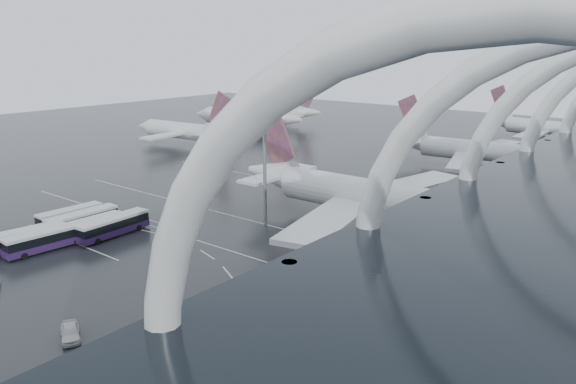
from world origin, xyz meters
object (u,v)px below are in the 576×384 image
Objects in this scene: airliner_gate_c at (552,130)px; jet_remote_west at (186,131)px; bus_row_far_b at (24,238)px; gse_cart_belly_d at (488,243)px; bus_row_near_d at (113,226)px; jet_remote_far at (275,113)px; floodlight_mast at (264,137)px; bus_row_near_c at (90,226)px; airliner_main at (378,199)px; bus_row_near_b at (82,220)px; bus_row_far_c at (47,239)px; gse_cart_belly_a at (372,240)px; airliner_gate_b at (484,152)px; jet_remote_mid at (248,118)px; gse_cart_belly_b at (427,223)px; gse_cart_belly_c at (313,229)px; bus_row_near_a at (70,216)px; van_curve_b at (70,332)px; gse_cart_belly_e at (426,224)px.

airliner_gate_c is 1.21× the size of jet_remote_west.
airliner_gate_c is at bearing -7.01° from bus_row_far_b.
airliner_gate_c is at bearing 99.64° from gse_cart_belly_d.
jet_remote_far is at bearing 25.07° from bus_row_near_d.
floodlight_mast is at bearing -87.81° from airliner_gate_c.
bus_row_near_c is 68.72m from gse_cart_belly_d.
airliner_main is at bearing -34.12° from bus_row_far_b.
floodlight_mast is (24.04, 23.06, 14.80)m from bus_row_near_b.
gse_cart_belly_d is at bearing -46.13° from bus_row_far_c.
gse_cart_belly_a is (43.73, 37.86, -1.14)m from bus_row_far_b.
airliner_gate_b reaches higher than bus_row_near_b.
gse_cart_belly_b is (101.01, -60.16, -4.93)m from jet_remote_mid.
gse_cart_belly_c is at bearing 114.19° from jet_remote_far.
jet_remote_far is (-102.05, -23.64, -0.01)m from airliner_gate_c.
jet_remote_far is 2.87× the size of bus_row_near_d.
bus_row_near_d is (67.62, -124.35, -2.73)m from jet_remote_far.
bus_row_near_a is 11.93m from bus_row_near_d.
floodlight_mast reaches higher than van_curve_b.
jet_remote_far is 133.62m from floodlight_mast.
gse_cart_belly_e is (99.07, -28.74, -4.11)m from jet_remote_west.
jet_remote_mid is 123.48m from gse_cart_belly_a.
airliner_gate_b is 68.64m from gse_cart_belly_a.
airliner_gate_c reaches higher than gse_cart_belly_c.
bus_row_far_c is (65.11, -135.29, -2.74)m from jet_remote_far.
jet_remote_west is 8.38× the size of van_curve_b.
jet_remote_mid is 19.68× the size of gse_cart_belly_e.
bus_row_near_d is 35.42m from gse_cart_belly_c.
floodlight_mast reaches higher than gse_cart_belly_e.
bus_row_far_b reaches higher than gse_cart_belly_c.
gse_cart_belly_e is (6.47, -109.02, -3.93)m from airliner_gate_c.
bus_row_near_d reaches higher than bus_row_near_c.
airliner_gate_c is 122.55m from jet_remote_west.
floodlight_mast is (74.99, -46.23, 11.83)m from jet_remote_west.
bus_row_near_b is 42.01m from gse_cart_belly_c.
bus_row_near_b is at bearing -92.32° from bus_row_near_a.
jet_remote_far is 139.68m from bus_row_near_b.
bus_row_near_b is 5.53× the size of gse_cart_belly_c.
jet_remote_west is 3.16× the size of bus_row_far_b.
bus_row_near_c is (64.19, -126.77, -2.93)m from jet_remote_far.
airliner_gate_c is at bearing 82.47° from airliner_gate_b.
bus_row_near_b is 40.86m from van_curve_b.
bus_row_near_d is at bearing -136.81° from airliner_main.
jet_remote_far is 2.96× the size of bus_row_near_b.
floodlight_mast is at bearing -26.47° from bus_row_far_b.
bus_row_near_b is 63.37m from gse_cart_belly_b.
bus_row_near_c is 4.20m from bus_row_near_d.
jet_remote_far is 16.07× the size of gse_cart_belly_e.
airliner_gate_c reaches higher than van_curve_b.
bus_row_near_a is at bearing 82.48° from bus_row_near_c.
van_curve_b is 50.25m from gse_cart_belly_a.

